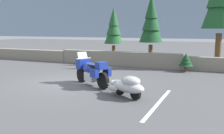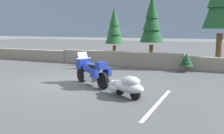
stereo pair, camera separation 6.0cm
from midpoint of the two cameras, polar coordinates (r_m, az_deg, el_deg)
name	(u,v)px [view 2 (the right image)]	position (r m, az deg, el deg)	size (l,w,h in m)	color
ground_plane	(69,83)	(11.08, -9.67, -3.50)	(80.00, 80.00, 0.00)	#4C4C4F
stone_guard_wall	(109,59)	(16.32, -0.62, 1.94)	(24.00, 0.61, 0.89)	gray
distant_ridgeline	(208,14)	(105.09, 20.94, 11.12)	(240.00, 80.00, 16.00)	#7F93AD
touring_motorcycle	(92,70)	(10.31, -4.51, -0.79)	(2.07, 1.42, 1.33)	black
car_shaped_trailer	(127,85)	(8.51, 3.71, -4.22)	(2.09, 1.41, 0.76)	black
pine_tree_secondary	(114,27)	(18.38, 0.63, 8.99)	(1.36, 1.36, 3.88)	brown
pine_tree_far_right	(152,21)	(16.37, 9.17, 10.36)	(1.50, 1.50, 4.53)	brown
pine_sapling_near	(187,60)	(14.12, 16.73, 1.44)	(0.77, 0.77, 1.01)	brown
parking_stripe_marker	(158,103)	(8.04, 10.64, -8.12)	(0.12, 3.60, 0.01)	silver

